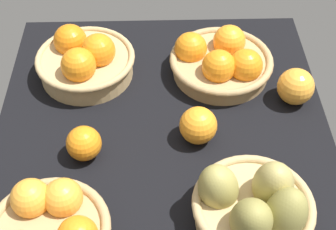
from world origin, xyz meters
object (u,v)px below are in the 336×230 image
Objects in this scene: basket_far_right at (85,60)px; basket_near_left_pears at (254,207)px; loose_orange_front_gap at (198,124)px; loose_orange_back_gap at (84,143)px; basket_near_right at (221,61)px; basket_far_left at (49,229)px; loose_orange_side_gap at (296,87)px.

basket_near_left_pears reaches higher than basket_far_right.
loose_orange_front_gap reaches higher than loose_orange_back_gap.
basket_near_right reaches higher than basket_far_left.
basket_far_left is 60.46cm from loose_orange_side_gap.
basket_near_right is 18.33cm from loose_orange_side_gap.
basket_near_right is at bearing 58.55° from loose_orange_side_gap.
basket_far_right is 53.35cm from basket_near_left_pears.
basket_far_right is at bearing 4.34° from loose_orange_back_gap.
basket_far_right is at bearing 38.85° from basket_near_left_pears.
basket_far_left is (-43.75, 34.23, 0.12)cm from basket_near_right.
basket_far_right is 31.85cm from basket_near_right.
loose_orange_side_gap is at bearing -101.80° from basket_far_right.
basket_near_right reaches higher than loose_orange_back_gap.
basket_far_left reaches higher than loose_orange_front_gap.
basket_near_right reaches higher than loose_orange_side_gap.
loose_orange_back_gap is 0.87× the size of loose_orange_side_gap.
loose_orange_back_gap is (19.43, -4.26, -0.31)cm from basket_far_left.
basket_near_left_pears reaches higher than loose_orange_front_gap.
basket_far_left is 3.02× the size of loose_orange_back_gap.
loose_orange_side_gap is (34.19, -49.87, 0.21)cm from basket_far_left.
basket_near_left_pears is at bearing -85.90° from basket_far_left.
basket_far_right is 3.21× the size of loose_orange_back_gap.
basket_far_right is at bearing 89.36° from basket_near_right.
basket_near_right is 41.25cm from basket_near_left_pears.
basket_far_right is at bearing -3.10° from basket_far_left.
basket_near_left_pears is 3.14× the size of loose_orange_back_gap.
basket_far_right is at bearing 50.83° from loose_orange_front_gap.
basket_near_left_pears reaches higher than loose_orange_back_gap.
basket_near_left_pears reaches higher than basket_near_right.
loose_orange_side_gap is at bearing -64.86° from loose_orange_front_gap.
basket_near_left_pears is 2.74× the size of loose_orange_side_gap.
basket_near_right is at bearing -38.04° from basket_far_left.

